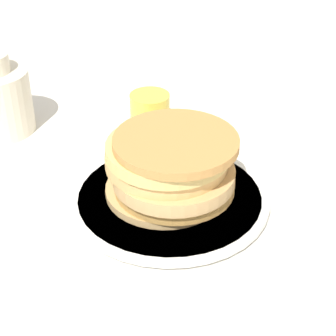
# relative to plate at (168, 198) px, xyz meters

# --- Properties ---
(ground_plane) EXTENTS (4.00, 4.00, 0.00)m
(ground_plane) POSITION_rel_plate_xyz_m (-0.02, 0.03, -0.01)
(ground_plane) COLOR silver
(plate) EXTENTS (0.26, 0.26, 0.01)m
(plate) POSITION_rel_plate_xyz_m (0.00, 0.00, 0.00)
(plate) COLOR silver
(plate) RESTS_ON ground_plane
(pancake_stack) EXTENTS (0.16, 0.17, 0.09)m
(pancake_stack) POSITION_rel_plate_xyz_m (-0.00, 0.00, 0.05)
(pancake_stack) COLOR tan
(pancake_stack) RESTS_ON plate
(juice_glass) EXTENTS (0.06, 0.06, 0.06)m
(juice_glass) POSITION_rel_plate_xyz_m (-0.20, -0.04, 0.02)
(juice_glass) COLOR yellow
(juice_glass) RESTS_ON ground_plane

